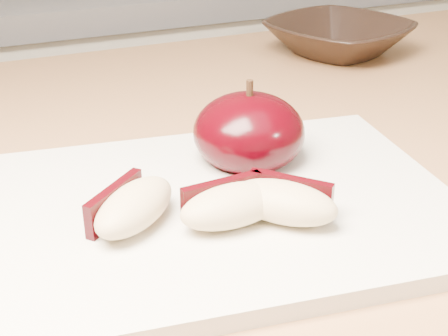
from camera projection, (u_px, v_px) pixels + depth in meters
name	position (u px, v px, depth m)	size (l,w,h in m)	color
back_cabinet	(67.00, 202.00, 1.32)	(2.40, 0.62, 0.94)	silver
cutting_board	(224.00, 207.00, 0.45)	(0.33, 0.24, 0.01)	silver
apple_half	(249.00, 132.00, 0.50)	(0.11, 0.11, 0.07)	black
apple_wedge_a	(132.00, 206.00, 0.41)	(0.08, 0.08, 0.03)	#CEB182
apple_wedge_b	(231.00, 204.00, 0.41)	(0.08, 0.04, 0.03)	#CEB182
apple_wedge_c	(284.00, 201.00, 0.42)	(0.08, 0.08, 0.03)	#CEB182
bowl	(338.00, 37.00, 0.81)	(0.17, 0.17, 0.04)	black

